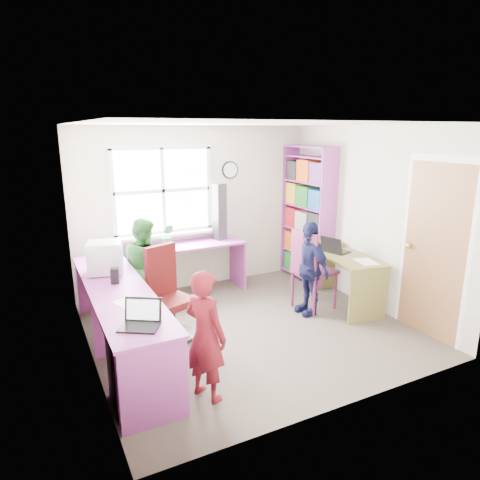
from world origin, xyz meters
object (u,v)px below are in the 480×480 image
Objects in this scene: wooden_chair at (310,267)px; laptop_right at (334,249)px; person_red at (205,336)px; swivel_chair at (168,299)px; bookshelf at (307,218)px; person_navy at (309,268)px; right_desk at (344,268)px; potted_plant at (167,236)px; person_green at (145,267)px; laptop_left at (141,320)px; crt_monitor at (105,257)px; l_desk at (147,324)px; cd_tower at (219,212)px.

laptop_right is at bearing 0.64° from wooden_chair.
swivel_chair is at bearing -28.10° from person_red.
person_red is at bearing -139.90° from bookshelf.
person_navy is at bearing -84.89° from person_red.
right_desk is 4.04× the size of potted_plant.
person_green is at bearing 170.48° from right_desk.
laptop_left is 0.33× the size of person_navy.
crt_monitor is at bearing -169.98° from bookshelf.
person_green is at bearing -24.99° from person_red.
l_desk is 1.40× the size of bookshelf.
crt_monitor is at bearing -141.52° from potted_plant.
person_red is (0.32, -0.75, 0.14)m from l_desk.
bookshelf reaches higher than person_green.
cd_tower is at bearing 47.96° from l_desk.
swivel_chair reaches higher than potted_plant.
l_desk is at bearing 104.33° from laptop_left.
wooden_chair is 2.00m from potted_plant.
laptop_left is at bearing -152.18° from right_desk.
person_green reaches higher than potted_plant.
laptop_right is at bearing 124.76° from right_desk.
wooden_chair is 2.71m from laptop_left.
potted_plant is at bearing -58.70° from person_green.
bookshelf reaches higher than right_desk.
person_red reaches higher than wooden_chair.
laptop_right is at bearing 10.85° from l_desk.
bookshelf is 1.00m from laptop_right.
swivel_chair is at bearing 95.09° from laptop_left.
wooden_chair is 0.13m from person_navy.
wooden_chair is at bearing -125.35° from person_green.
l_desk is 1.05m from crt_monitor.
swivel_chair is at bearing -17.22° from crt_monitor.
crt_monitor reaches higher than right_desk.
person_navy reaches higher than l_desk.
bookshelf is at bearing -5.39° from potted_plant.
l_desk is at bearing -178.75° from wooden_chair.
laptop_right is at bearing 106.28° from person_navy.
right_desk is 1.20m from bookshelf.
swivel_chair is 2.37m from laptop_right.
laptop_left is (0.02, -1.52, -0.14)m from crt_monitor.
person_green reaches higher than laptop_right.
crt_monitor is 1.37× the size of potted_plant.
person_green is at bearing 57.31° from laptop_right.
swivel_chair is 0.89× the size of person_red.
laptop_right reaches higher than right_desk.
wooden_chair is 2.75× the size of laptop_right.
person_green is at bearing 46.88° from crt_monitor.
person_red is at bearing 166.88° from person_green.
right_desk is at bearing -23.56° from swivel_chair.
person_red is (-1.97, -1.19, 0.01)m from wooden_chair.
person_green is (-2.49, 0.87, 0.13)m from right_desk.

